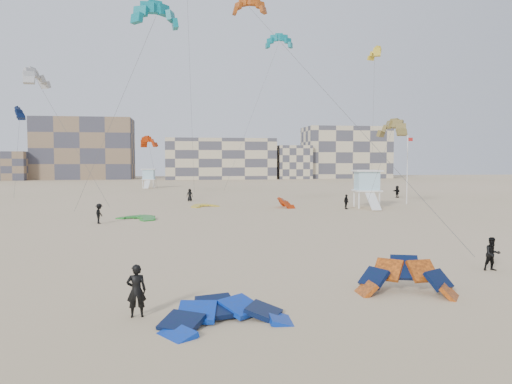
{
  "coord_description": "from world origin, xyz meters",
  "views": [
    {
      "loc": [
        -0.93,
        -20.52,
        5.46
      ],
      "look_at": [
        2.93,
        6.0,
        3.77
      ],
      "focal_mm": 35.0,
      "sensor_mm": 36.0,
      "label": 1
    }
  ],
  "objects": [
    {
      "name": "ground",
      "position": [
        0.0,
        0.0,
        0.0
      ],
      "size": [
        320.0,
        320.0,
        0.0
      ],
      "primitive_type": "plane",
      "color": "#D2B28D",
      "rests_on": "ground"
    },
    {
      "name": "kite_ground_blue",
      "position": [
        0.45,
        -4.19,
        0.0
      ],
      "size": [
        5.44,
        5.61,
        2.39
      ],
      "primitive_type": null,
      "rotation": [
        0.28,
        0.0,
        0.27
      ],
      "color": "#002CBD",
      "rests_on": "ground"
    },
    {
      "name": "kite_ground_orange",
      "position": [
        8.07,
        -1.49,
        0.0
      ],
      "size": [
        4.8,
        4.83,
        3.81
      ],
      "primitive_type": null,
      "rotation": [
        0.75,
        0.0,
        -0.31
      ],
      "color": "orange",
      "rests_on": "ground"
    },
    {
      "name": "kite_ground_green",
      "position": [
        -5.18,
        26.84,
        0.0
      ],
      "size": [
        5.38,
        5.41,
        0.86
      ],
      "primitive_type": null,
      "rotation": [
        0.09,
        0.0,
        -0.71
      ],
      "color": "#278927",
      "rests_on": "ground"
    },
    {
      "name": "kite_ground_red_far",
      "position": [
        10.93,
        36.31,
        0.0
      ],
      "size": [
        3.39,
        3.28,
        3.32
      ],
      "primitive_type": null,
      "rotation": [
        0.75,
        0.0,
        1.56
      ],
      "color": "#BC2C05",
      "rests_on": "ground"
    },
    {
      "name": "kite_ground_yellow",
      "position": [
        1.52,
        38.59,
        0.0
      ],
      "size": [
        4.27,
        4.35,
        0.9
      ],
      "primitive_type": null,
      "rotation": [
        0.11,
        0.0,
        0.46
      ],
      "color": "yellow",
      "rests_on": "ground"
    },
    {
      "name": "kitesurfer_main",
      "position": [
        -2.59,
        -2.97,
        0.93
      ],
      "size": [
        0.71,
        0.5,
        1.87
      ],
      "primitive_type": "imported",
      "rotation": [
        0.0,
        0.0,
        3.22
      ],
      "color": "black",
      "rests_on": "ground"
    },
    {
      "name": "kitesurfer_b",
      "position": [
        14.22,
        2.01,
        0.83
      ],
      "size": [
        0.85,
        0.68,
        1.67
      ],
      "primitive_type": "imported",
      "rotation": [
        0.0,
        0.0,
        -0.07
      ],
      "color": "black",
      "rests_on": "ground"
    },
    {
      "name": "kitesurfer_c",
      "position": [
        -8.19,
        23.99,
        0.87
      ],
      "size": [
        0.83,
        1.22,
        1.75
      ],
      "primitive_type": "imported",
      "rotation": [
        0.0,
        0.0,
        1.4
      ],
      "color": "black",
      "rests_on": "ground"
    },
    {
      "name": "kitesurfer_d",
      "position": [
        17.18,
        33.3,
        0.84
      ],
      "size": [
        0.55,
        1.04,
        1.68
      ],
      "primitive_type": "imported",
      "rotation": [
        0.0,
        0.0,
        1.72
      ],
      "color": "black",
      "rests_on": "ground"
    },
    {
      "name": "kitesurfer_e",
      "position": [
        -0.11,
        47.07,
        0.85
      ],
      "size": [
        0.87,
        0.6,
        1.69
      ],
      "primitive_type": "imported",
      "rotation": [
        0.0,
        0.0,
        -0.07
      ],
      "color": "black",
      "rests_on": "ground"
    },
    {
      "name": "kitesurfer_f",
      "position": [
        30.23,
        49.02,
        0.89
      ],
      "size": [
        0.73,
        1.71,
        1.79
      ],
      "primitive_type": "imported",
      "rotation": [
        0.0,
        0.0,
        -1.44
      ],
      "color": "black",
      "rests_on": "ground"
    },
    {
      "name": "kite_fly_teal_a",
      "position": [
        -3.12,
        23.56,
        17.73
      ],
      "size": [
        9.94,
        5.13,
        18.08
      ],
      "rotation": [
        0.0,
        0.0,
        0.41
      ],
      "color": "#0F838C",
      "rests_on": "ground"
    },
    {
      "name": "kite_fly_orange",
      "position": [
        5.7,
        29.64,
        20.69
      ],
      "size": [
        8.74,
        31.04,
        20.92
      ],
      "rotation": [
        0.0,
        0.0,
        -0.27
      ],
      "color": "orange",
      "rests_on": "ground"
    },
    {
      "name": "kite_fly_grey",
      "position": [
        -15.72,
        33.57,
        13.76
      ],
      "size": [
        9.93,
        6.53,
        14.3
      ],
      "rotation": [
        0.0,
        0.0,
        1.33
      ],
      "color": "#BDBDBD",
      "rests_on": "ground"
    },
    {
      "name": "kite_fly_olive",
      "position": [
        22.1,
        32.48,
        8.91
      ],
      "size": [
        5.83,
        4.82,
        9.42
      ],
      "rotation": [
        0.0,
        0.0,
        -1.2
      ],
      "color": "olive",
      "rests_on": "ground"
    },
    {
      "name": "kite_fly_yellow",
      "position": [
        28.28,
        53.61,
        21.82
      ],
      "size": [
        3.79,
        3.69,
        22.21
      ],
      "rotation": [
        0.0,
        0.0,
        -1.63
      ],
      "color": "yellow",
      "rests_on": "ground"
    },
    {
      "name": "kite_fly_navy",
      "position": [
        -22.91,
        51.77,
        11.77
      ],
      "size": [
        4.09,
        11.15,
        12.12
      ],
      "rotation": [
        0.0,
        0.0,
        1.82
      ],
      "color": "#090F36",
      "rests_on": "ground"
    },
    {
      "name": "kite_fly_teal_b",
      "position": [
        13.89,
        56.48,
        23.72
      ],
      "size": [
        11.13,
        4.53,
        23.89
      ],
      "rotation": [
        0.0,
        0.0,
        -0.19
      ],
      "color": "#0F838C",
      "rests_on": "ground"
    },
    {
      "name": "kite_fly_red",
      "position": [
        -6.29,
        59.65,
        8.27
      ],
      "size": [
        4.79,
        4.77,
        8.67
      ],
      "rotation": [
        0.0,
        0.0,
        2.28
      ],
      "color": "#BC2C05",
      "rests_on": "ground"
    },
    {
      "name": "lifeguard_tower_near",
      "position": [
        20.17,
        34.84,
        2.17
      ],
      "size": [
        3.41,
        6.15,
        4.38
      ],
      "rotation": [
        0.0,
        0.0,
        -0.11
      ],
      "color": "white",
      "rests_on": "ground"
    },
    {
      "name": "lifeguard_tower_far",
      "position": [
        -7.79,
        81.03,
        1.91
      ],
      "size": [
        2.96,
        5.38,
        3.85
      ],
      "rotation": [
        0.0,
        0.0,
        -0.09
      ],
      "color": "white",
      "rests_on": "ground"
    },
    {
      "name": "flagpole",
      "position": [
        26.82,
        38.47,
        4.52
      ],
      "size": [
        0.7,
        0.11,
        8.65
      ],
      "color": "white",
      "rests_on": "ground"
    },
    {
      "name": "condo_west_b",
      "position": [
        -30.0,
        134.0,
        9.0
      ],
      "size": [
        28.0,
        14.0,
        18.0
      ],
      "primitive_type": "cube",
      "color": "#796149",
      "rests_on": "ground"
    },
    {
      "name": "condo_mid",
      "position": [
        10.0,
        130.0,
        6.0
      ],
      "size": [
        32.0,
        16.0,
        12.0
      ],
      "primitive_type": "cube",
      "color": "#C4B490",
      "rests_on": "ground"
    },
    {
      "name": "condo_east",
      "position": [
        50.0,
        132.0,
        8.0
      ],
      "size": [
        26.0,
        14.0,
        16.0
      ],
      "primitive_type": "cube",
      "color": "#C4B490",
      "rests_on": "ground"
    },
    {
      "name": "condo_fill_left",
      "position": [
        -50.0,
        128.0,
        4.0
      ],
      "size": [
        12.0,
        10.0,
        8.0
      ],
      "primitive_type": "cube",
      "color": "#796149",
      "rests_on": "ground"
    },
    {
      "name": "condo_fill_right",
      "position": [
        32.0,
        128.0,
        5.0
      ],
      "size": [
        10.0,
        10.0,
        10.0
      ],
      "primitive_type": "cube",
      "color": "#C4B490",
      "rests_on": "ground"
    }
  ]
}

